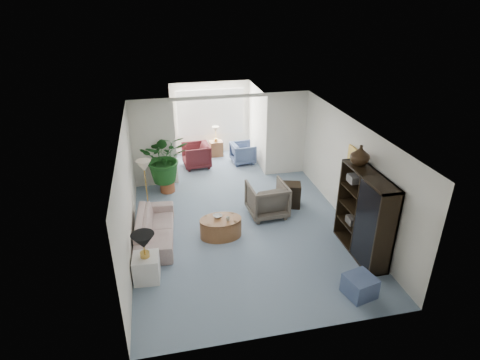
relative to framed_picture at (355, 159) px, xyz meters
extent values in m
plane|color=#8297AB|center=(-2.46, 0.10, -1.70)|extent=(6.00, 6.00, 0.00)
plane|color=#8297AB|center=(-2.46, 4.20, -1.70)|extent=(2.60, 2.60, 0.00)
cube|color=white|center=(-4.36, 3.10, -0.45)|extent=(1.20, 0.12, 2.50)
cube|color=white|center=(-0.56, 3.10, -0.45)|extent=(1.20, 0.12, 2.50)
cube|color=white|center=(-2.46, 3.10, 0.75)|extent=(2.60, 0.12, 0.10)
cube|color=white|center=(-2.46, 5.28, -0.30)|extent=(2.20, 0.02, 1.50)
cube|color=white|center=(-2.46, 5.25, -0.30)|extent=(2.20, 0.02, 1.50)
cube|color=#B1A58E|center=(0.00, 0.00, 0.00)|extent=(0.04, 0.50, 0.40)
imported|color=beige|center=(-4.47, 0.33, -1.41)|extent=(0.93, 2.07, 0.59)
cube|color=white|center=(-4.67, -1.02, -1.43)|extent=(0.52, 0.52, 0.53)
cone|color=black|center=(-4.67, -1.02, -0.82)|extent=(0.44, 0.44, 0.30)
cone|color=beige|center=(-4.62, 1.64, -0.45)|extent=(0.36, 0.36, 0.28)
cylinder|color=#915C35|center=(-3.03, 0.14, -1.47)|extent=(1.20, 1.20, 0.45)
imported|color=white|center=(-3.08, 0.24, -1.23)|extent=(0.25, 0.25, 0.05)
imported|color=beige|center=(-2.88, 0.04, -1.21)|extent=(0.12, 0.12, 0.09)
imported|color=#695E53|center=(-1.74, 0.86, -1.28)|extent=(0.96, 0.98, 0.85)
cube|color=black|center=(-1.04, 1.16, -1.39)|extent=(0.62, 0.55, 0.62)
cube|color=black|center=(-0.23, -1.08, -0.78)|extent=(0.44, 1.66, 1.84)
imported|color=black|center=(-0.23, -0.58, 0.35)|extent=(0.40, 0.40, 0.42)
cube|color=slate|center=(-0.86, -2.29, -1.50)|extent=(0.60, 0.60, 0.40)
cylinder|color=#A55430|center=(-4.10, 2.63, -1.54)|extent=(0.40, 0.40, 0.32)
imported|color=#1C511C|center=(-4.10, 2.63, -0.68)|extent=(1.25, 1.09, 1.39)
imported|color=slate|center=(-1.61, 4.16, -1.37)|extent=(0.77, 0.75, 0.66)
imported|color=#581E24|center=(-3.11, 4.16, -1.33)|extent=(0.88, 0.86, 0.75)
cube|color=#915C35|center=(-2.36, 4.91, -1.44)|extent=(0.44, 0.36, 0.51)
cube|color=#4B4845|center=(-0.28, -1.21, -0.61)|extent=(0.30, 0.26, 0.16)
cube|color=#272422|center=(-0.28, -1.60, -1.06)|extent=(0.30, 0.26, 0.16)
cube|color=#565351|center=(-0.28, -0.63, -0.16)|extent=(0.30, 0.26, 0.16)
cube|color=#3B3735|center=(-0.28, -0.81, -1.06)|extent=(0.30, 0.26, 0.16)
cube|color=#29231F|center=(-0.28, -1.40, -0.16)|extent=(0.30, 0.26, 0.16)
camera|label=1|loc=(-4.22, -7.43, 3.45)|focal=29.93mm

